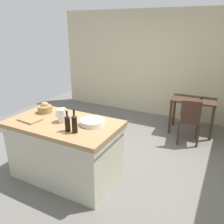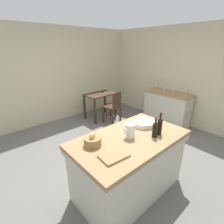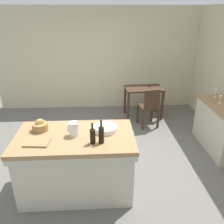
% 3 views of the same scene
% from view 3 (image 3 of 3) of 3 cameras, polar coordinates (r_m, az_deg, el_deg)
% --- Properties ---
extents(ground_plane, '(6.76, 6.76, 0.00)m').
position_cam_3_polar(ground_plane, '(4.26, -2.69, -11.82)').
color(ground_plane, '#66635E').
extents(wall_back, '(5.32, 0.12, 2.60)m').
position_cam_3_polar(wall_back, '(6.17, -3.26, 12.78)').
color(wall_back, beige).
rests_on(wall_back, ground).
extents(island_table, '(1.63, 0.93, 0.92)m').
position_cam_3_polar(island_table, '(3.43, -8.75, -11.90)').
color(island_table, '#99754C').
rests_on(island_table, ground).
extents(side_cabinet, '(0.52, 1.28, 0.89)m').
position_cam_3_polar(side_cabinet, '(4.83, 25.10, -3.48)').
color(side_cabinet, '#99754C').
rests_on(side_cabinet, ground).
extents(writing_desk, '(0.93, 0.61, 0.81)m').
position_cam_3_polar(writing_desk, '(5.72, 7.82, 4.77)').
color(writing_desk, '#3D281C').
rests_on(writing_desk, ground).
extents(wooden_chair, '(0.47, 0.47, 0.92)m').
position_cam_3_polar(wooden_chair, '(5.26, 9.20, 1.45)').
color(wooden_chair, '#3D281C').
rests_on(wooden_chair, ground).
extents(pitcher, '(0.17, 0.13, 0.24)m').
position_cam_3_polar(pitcher, '(3.16, -9.44, -4.11)').
color(pitcher, white).
rests_on(pitcher, island_table).
extents(wash_bowl, '(0.34, 0.34, 0.07)m').
position_cam_3_polar(wash_bowl, '(3.27, -1.63, -4.04)').
color(wash_bowl, white).
rests_on(wash_bowl, island_table).
extents(bread_basket, '(0.22, 0.22, 0.18)m').
position_cam_3_polar(bread_basket, '(3.42, -17.32, -3.37)').
color(bread_basket, olive).
rests_on(bread_basket, island_table).
extents(cutting_board, '(0.33, 0.25, 0.02)m').
position_cam_3_polar(cutting_board, '(3.13, -17.98, -7.15)').
color(cutting_board, '#99754C').
rests_on(cutting_board, island_table).
extents(wine_bottle_dark, '(0.07, 0.07, 0.32)m').
position_cam_3_polar(wine_bottle_dark, '(2.94, -2.65, -5.39)').
color(wine_bottle_dark, black).
rests_on(wine_bottle_dark, island_table).
extents(wine_bottle_amber, '(0.07, 0.07, 0.28)m').
position_cam_3_polar(wine_bottle_amber, '(2.94, -4.79, -5.72)').
color(wine_bottle_amber, black).
rests_on(wine_bottle_amber, island_table).
extents(wine_glass_middle, '(0.07, 0.07, 0.16)m').
position_cam_3_polar(wine_glass_middle, '(4.72, 25.21, 3.19)').
color(wine_glass_middle, white).
rests_on(wine_glass_middle, side_cabinet).
extents(wine_glass_right, '(0.07, 0.07, 0.16)m').
position_cam_3_polar(wine_glass_right, '(5.02, 24.27, 4.60)').
color(wine_glass_right, white).
rests_on(wine_glass_right, side_cabinet).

